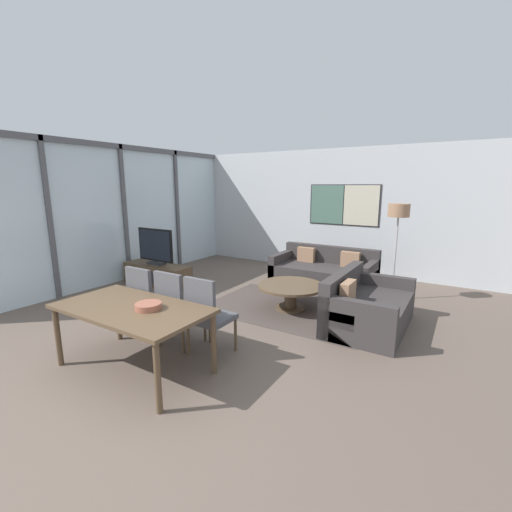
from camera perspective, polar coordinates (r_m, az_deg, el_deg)
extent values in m
plane|color=brown|center=(3.80, -25.99, -21.08)|extent=(24.00, 24.00, 0.00)
cube|color=silver|center=(8.23, 11.71, 7.39)|extent=(7.64, 0.06, 2.80)
cube|color=#2D2D33|center=(8.05, 14.41, 8.25)|extent=(1.61, 0.01, 0.91)
cube|color=#4C7060|center=(8.17, 11.75, 8.41)|extent=(0.76, 0.02, 0.87)
cube|color=beige|center=(7.94, 17.11, 8.05)|extent=(0.76, 0.02, 0.87)
cube|color=silver|center=(7.72, -21.17, 6.58)|extent=(0.02, 6.10, 2.80)
cube|color=#515156|center=(7.72, -21.80, 16.60)|extent=(0.07, 6.10, 0.10)
cube|color=#515156|center=(6.89, -31.16, 5.15)|extent=(0.07, 0.08, 2.80)
cube|color=#515156|center=(7.70, -21.04, 6.58)|extent=(0.07, 0.08, 2.80)
cube|color=#515156|center=(8.71, -13.01, 7.56)|extent=(0.07, 0.08, 2.80)
cube|color=#473D38|center=(5.70, 5.74, -8.69)|extent=(2.65, 1.75, 0.01)
cube|color=brown|center=(7.23, -16.14, -2.96)|extent=(1.50, 0.47, 0.42)
cube|color=#2D2D33|center=(7.08, -17.57, -3.36)|extent=(1.38, 0.01, 0.23)
cube|color=#2D2D33|center=(7.18, -16.25, -1.13)|extent=(0.36, 0.20, 0.05)
cube|color=#2D2D33|center=(7.16, -16.28, -0.62)|extent=(0.06, 0.03, 0.08)
cube|color=black|center=(7.11, -16.42, 1.79)|extent=(0.91, 0.04, 0.65)
cube|color=black|center=(7.09, -16.56, 1.76)|extent=(0.84, 0.01, 0.59)
cube|color=#383333|center=(6.91, 11.07, -3.40)|extent=(1.97, 0.97, 0.42)
cube|color=#383333|center=(7.24, 12.26, -1.35)|extent=(1.97, 0.16, 0.77)
cube|color=#383333|center=(7.25, 4.34, -1.77)|extent=(0.14, 0.97, 0.60)
cube|color=#383333|center=(6.64, 18.49, -3.62)|extent=(0.14, 0.97, 0.60)
cube|color=#9E7556|center=(7.20, 8.36, 0.25)|extent=(0.36, 0.12, 0.30)
cube|color=#9E7556|center=(6.90, 15.45, -0.57)|extent=(0.36, 0.12, 0.30)
cube|color=#383333|center=(5.19, 18.41, -8.94)|extent=(0.97, 1.58, 0.42)
cube|color=#383333|center=(5.23, 14.22, -6.51)|extent=(0.16, 1.58, 0.77)
cube|color=#383333|center=(4.50, 16.29, -10.78)|extent=(0.97, 0.14, 0.60)
cube|color=#383333|center=(5.83, 20.14, -5.84)|extent=(0.97, 0.14, 0.60)
cube|color=#9E7556|center=(4.80, 15.07, -5.88)|extent=(0.12, 0.36, 0.30)
cylinder|color=brown|center=(5.70, 5.74, -8.58)|extent=(0.48, 0.48, 0.03)
cylinder|color=brown|center=(5.64, 5.77, -6.97)|extent=(0.19, 0.19, 0.37)
cylinder|color=brown|center=(5.58, 5.82, -4.97)|extent=(1.08, 1.08, 0.04)
cube|color=brown|center=(3.91, -20.03, -8.20)|extent=(1.70, 0.90, 0.04)
cylinder|color=brown|center=(4.47, -30.13, -11.53)|extent=(0.06, 0.06, 0.68)
cylinder|color=brown|center=(3.28, -16.07, -18.93)|extent=(0.06, 0.06, 0.68)
cylinder|color=brown|center=(4.84, -21.99, -9.02)|extent=(0.06, 0.06, 0.68)
cylinder|color=brown|center=(3.77, -7.06, -14.26)|extent=(0.06, 0.06, 0.68)
cube|color=#4C4C51|center=(4.77, -16.81, -7.66)|extent=(0.46, 0.46, 0.06)
cube|color=#4C4C51|center=(4.56, -18.95, -5.00)|extent=(0.42, 0.05, 0.50)
cylinder|color=brown|center=(4.88, -20.01, -10.40)|extent=(0.04, 0.04, 0.42)
cylinder|color=brown|center=(4.59, -16.84, -11.61)|extent=(0.04, 0.04, 0.42)
cylinder|color=brown|center=(5.11, -16.48, -9.14)|extent=(0.04, 0.04, 0.42)
cylinder|color=brown|center=(4.84, -13.25, -10.17)|extent=(0.04, 0.04, 0.42)
cube|color=#4C4C51|center=(4.45, -12.30, -8.81)|extent=(0.46, 0.46, 0.06)
cube|color=#4C4C51|center=(4.23, -14.40, -6.03)|extent=(0.42, 0.05, 0.50)
cylinder|color=brown|center=(4.55, -15.81, -11.78)|extent=(0.04, 0.04, 0.42)
cylinder|color=brown|center=(4.28, -12.08, -13.11)|extent=(0.04, 0.04, 0.42)
cylinder|color=brown|center=(4.80, -12.25, -10.31)|extent=(0.04, 0.04, 0.42)
cylinder|color=brown|center=(4.55, -8.54, -11.43)|extent=(0.04, 0.04, 0.42)
cube|color=#4C4C51|center=(4.15, -7.39, -10.21)|extent=(0.46, 0.46, 0.06)
cube|color=#4C4C51|center=(3.90, -9.40, -7.31)|extent=(0.42, 0.05, 0.50)
cylinder|color=brown|center=(4.22, -11.22, -13.42)|extent=(0.04, 0.04, 0.42)
cylinder|color=brown|center=(3.99, -6.85, -14.87)|extent=(0.04, 0.04, 0.42)
cylinder|color=brown|center=(4.50, -7.69, -11.69)|extent=(0.04, 0.04, 0.42)
cylinder|color=brown|center=(4.27, -3.43, -12.90)|extent=(0.04, 0.04, 0.42)
cylinder|color=#995642|center=(3.76, -17.50, -7.96)|extent=(0.27, 0.27, 0.06)
torus|color=#995642|center=(3.75, -17.52, -7.61)|extent=(0.27, 0.27, 0.02)
cylinder|color=#2D2D33|center=(6.56, 21.65, -6.66)|extent=(0.28, 0.28, 0.02)
cylinder|color=#B7B7BC|center=(6.38, 22.14, -0.40)|extent=(0.03, 0.03, 1.44)
cylinder|color=#9E7556|center=(6.27, 22.72, 7.04)|extent=(0.35, 0.35, 0.22)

